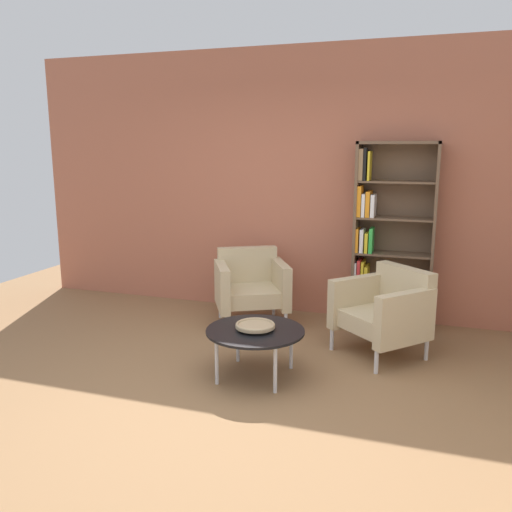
# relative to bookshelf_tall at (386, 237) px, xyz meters

# --- Properties ---
(ground_plane) EXTENTS (8.32, 8.32, 0.00)m
(ground_plane) POSITION_rel_bookshelf_tall_xyz_m (-0.99, -2.25, -0.94)
(ground_plane) COLOR olive
(brick_back_panel) EXTENTS (6.40, 0.12, 2.90)m
(brick_back_panel) POSITION_rel_bookshelf_tall_xyz_m (-0.99, 0.21, 0.51)
(brick_back_panel) COLOR #B2664C
(brick_back_panel) RESTS_ON ground_plane
(bookshelf_tall) EXTENTS (0.80, 0.30, 1.90)m
(bookshelf_tall) POSITION_rel_bookshelf_tall_xyz_m (0.00, 0.00, 0.00)
(bookshelf_tall) COLOR brown
(bookshelf_tall) RESTS_ON ground_plane
(coffee_table_low) EXTENTS (0.80, 0.80, 0.40)m
(coffee_table_low) POSITION_rel_bookshelf_tall_xyz_m (-0.86, -1.67, -0.57)
(coffee_table_low) COLOR black
(coffee_table_low) RESTS_ON ground_plane
(decorative_bowl) EXTENTS (0.32, 0.32, 0.05)m
(decorative_bowl) POSITION_rel_bookshelf_tall_xyz_m (-0.86, -1.67, -0.50)
(decorative_bowl) COLOR tan
(decorative_bowl) RESTS_ON coffee_table_low
(armchair_near_window) EXTENTS (0.93, 0.90, 0.78)m
(armchair_near_window) POSITION_rel_bookshelf_tall_xyz_m (-1.33, -0.41, -0.52)
(armchair_near_window) COLOR #C6B289
(armchair_near_window) RESTS_ON ground_plane
(armchair_corner_red) EXTENTS (0.95, 0.95, 0.78)m
(armchair_corner_red) POSITION_rel_bookshelf_tall_xyz_m (0.09, -0.84, -0.52)
(armchair_corner_red) COLOR #C6B289
(armchair_corner_red) RESTS_ON ground_plane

